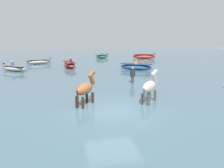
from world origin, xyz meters
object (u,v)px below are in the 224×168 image
at_px(horse_trailing_pinto, 150,87).
at_px(boat_distant_west, 14,68).
at_px(boat_mid_channel, 69,64).
at_px(boat_far_inshore, 136,67).
at_px(boat_near_starboard, 144,56).
at_px(person_wading_close, 133,77).
at_px(boat_near_port, 102,56).
at_px(horse_lead_chestnut, 85,89).
at_px(boat_mid_outer, 38,62).

height_order(horse_trailing_pinto, boat_distant_west, horse_trailing_pinto).
xyz_separation_m(horse_trailing_pinto, boat_mid_channel, (-3.64, 14.78, -0.47)).
distance_m(boat_far_inshore, boat_near_starboard, 12.49).
xyz_separation_m(boat_far_inshore, person_wading_close, (-2.46, -6.46, 0.14)).
bearing_deg(boat_mid_channel, person_wading_close, -66.66).
xyz_separation_m(boat_mid_channel, boat_near_port, (5.47, 10.02, -0.03)).
xyz_separation_m(horse_lead_chestnut, boat_far_inshore, (6.40, 11.08, -0.49)).
distance_m(boat_near_starboard, person_wading_close, 19.39).
bearing_deg(horse_lead_chestnut, person_wading_close, 49.56).
bearing_deg(boat_mid_outer, boat_distant_west, -107.51).
distance_m(horse_trailing_pinto, boat_near_port, 24.87).
xyz_separation_m(horse_trailing_pinto, boat_distant_west, (-9.19, 13.21, -0.50)).
bearing_deg(horse_lead_chestnut, boat_distant_west, 114.42).
bearing_deg(boat_mid_outer, horse_trailing_pinto, -68.64).
xyz_separation_m(boat_mid_outer, boat_near_starboard, (15.64, 3.80, 0.06)).
bearing_deg(boat_near_port, boat_near_starboard, -18.05).
distance_m(horse_trailing_pinto, boat_mid_outer, 20.30).
relative_size(horse_lead_chestnut, boat_mid_channel, 0.59).
distance_m(boat_mid_outer, boat_distant_west, 5.97).
bearing_deg(horse_lead_chestnut, horse_trailing_pinto, -4.26).
bearing_deg(boat_near_starboard, horse_trailing_pinto, -109.97).
xyz_separation_m(horse_lead_chestnut, boat_distant_west, (-5.89, 12.97, -0.51)).
xyz_separation_m(boat_distant_west, boat_near_port, (11.02, 11.58, -0.00)).
bearing_deg(boat_far_inshore, boat_distant_west, 171.28).
height_order(horse_lead_chestnut, person_wading_close, horse_lead_chestnut).
bearing_deg(horse_trailing_pinto, boat_near_port, 85.78).
xyz_separation_m(boat_near_starboard, boat_near_port, (-6.42, 2.09, -0.06)).
bearing_deg(boat_near_starboard, horse_lead_chestnut, -117.21).
distance_m(horse_lead_chestnut, person_wading_close, 6.08).
height_order(boat_mid_outer, person_wading_close, person_wading_close).
height_order(boat_mid_outer, boat_near_starboard, boat_near_starboard).
bearing_deg(boat_mid_channel, boat_far_inshore, -27.12).
bearing_deg(horse_trailing_pinto, person_wading_close, 82.52).
distance_m(horse_lead_chestnut, horse_trailing_pinto, 3.31).
relative_size(boat_near_port, person_wading_close, 1.62).
relative_size(boat_far_inshore, boat_near_starboard, 0.91).
bearing_deg(person_wading_close, boat_near_starboard, 66.89).
relative_size(horse_lead_chestnut, boat_distant_west, 0.66).
xyz_separation_m(boat_mid_outer, boat_distant_west, (-1.80, -5.69, -0.00)).
bearing_deg(boat_mid_channel, boat_distant_west, -164.26).
bearing_deg(horse_trailing_pinto, horse_lead_chestnut, 175.74).
xyz_separation_m(horse_trailing_pinto, boat_far_inshore, (3.10, 11.33, -0.48)).
bearing_deg(horse_lead_chestnut, boat_far_inshore, 60.01).
distance_m(horse_trailing_pinto, boat_far_inshore, 11.75).
relative_size(horse_trailing_pinto, person_wading_close, 1.25).
distance_m(boat_mid_outer, boat_mid_channel, 5.58).
bearing_deg(boat_far_inshore, boat_near_starboard, 65.63).
bearing_deg(boat_near_port, boat_mid_outer, -147.43).
xyz_separation_m(boat_far_inshore, boat_mid_channel, (-6.73, 3.45, 0.01)).
bearing_deg(boat_far_inshore, boat_mid_outer, 144.16).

